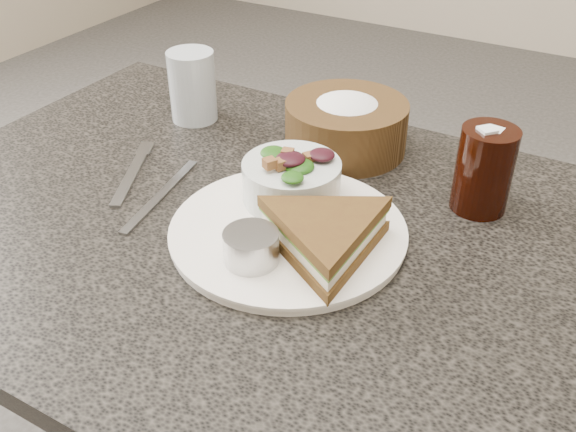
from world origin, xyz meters
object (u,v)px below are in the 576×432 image
at_px(dining_table, 265,412).
at_px(dressing_ramekin, 251,247).
at_px(bread_basket, 346,118).
at_px(water_glass, 192,86).
at_px(cola_glass, 485,166).
at_px(sandwich, 325,236).
at_px(dinner_plate, 288,232).
at_px(salad_bowl, 292,175).

relative_size(dining_table, dressing_ramekin, 15.81).
xyz_separation_m(bread_basket, water_glass, (-0.26, -0.03, 0.01)).
bearing_deg(cola_glass, dining_table, -144.13).
relative_size(sandwich, cola_glass, 1.47).
bearing_deg(dinner_plate, dining_table, 167.30).
xyz_separation_m(salad_bowl, cola_glass, (0.21, 0.12, 0.01)).
height_order(dining_table, dressing_ramekin, dressing_ramekin).
height_order(sandwich, bread_basket, bread_basket).
bearing_deg(bread_basket, dining_table, -93.29).
distance_m(dining_table, salad_bowl, 0.43).
bearing_deg(dinner_plate, sandwich, -19.99).
bearing_deg(sandwich, salad_bowl, 168.98).
bearing_deg(dressing_ramekin, cola_glass, 53.70).
height_order(dining_table, water_glass, water_glass).
bearing_deg(dressing_ramekin, dinner_plate, 86.67).
xyz_separation_m(bread_basket, cola_glass, (0.22, -0.06, 0.01)).
height_order(sandwich, salad_bowl, salad_bowl).
xyz_separation_m(sandwich, salad_bowl, (-0.09, 0.08, 0.01)).
xyz_separation_m(dinner_plate, dressing_ramekin, (-0.00, -0.08, 0.03)).
bearing_deg(dining_table, sandwich, -16.80).
xyz_separation_m(salad_bowl, bread_basket, (-0.01, 0.18, 0.00)).
relative_size(sandwich, dressing_ramekin, 2.90).
height_order(dinner_plate, bread_basket, bread_basket).
xyz_separation_m(dressing_ramekin, cola_glass, (0.19, 0.26, 0.03)).
bearing_deg(bread_basket, cola_glass, -14.86).
distance_m(dining_table, water_glass, 0.54).
relative_size(dressing_ramekin, cola_glass, 0.51).
bearing_deg(water_glass, sandwich, -33.03).
height_order(dining_table, sandwich, sandwich).
relative_size(sandwich, salad_bowl, 1.45).
xyz_separation_m(dinner_plate, cola_glass, (0.18, 0.18, 0.06)).
xyz_separation_m(dining_table, water_glass, (-0.25, 0.20, 0.43)).
relative_size(bread_basket, water_glass, 1.60).
bearing_deg(salad_bowl, water_glass, 150.57).
xyz_separation_m(dining_table, bread_basket, (0.01, 0.23, 0.43)).
distance_m(sandwich, salad_bowl, 0.12).
bearing_deg(bread_basket, dinner_plate, -81.24).
bearing_deg(water_glass, dinner_plate, -35.35).
bearing_deg(cola_glass, water_glass, 176.31).
distance_m(dinner_plate, sandwich, 0.07).
height_order(cola_glass, water_glass, cola_glass).
distance_m(dinner_plate, dressing_ramekin, 0.08).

